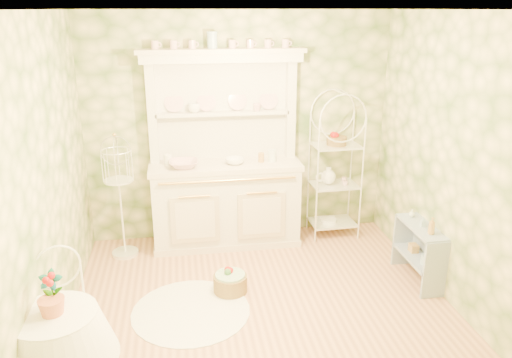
{
  "coord_description": "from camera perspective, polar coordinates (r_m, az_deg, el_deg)",
  "views": [
    {
      "loc": [
        -0.72,
        -3.99,
        2.71
      ],
      "look_at": [
        0.0,
        0.5,
        1.15
      ],
      "focal_mm": 35.0,
      "sensor_mm": 36.0,
      "label": 1
    }
  ],
  "objects": [
    {
      "name": "floor",
      "position": [
        4.87,
        0.96,
        -14.84
      ],
      "size": [
        3.6,
        3.6,
        0.0
      ],
      "primitive_type": "plane",
      "color": "tan",
      "rests_on": "ground"
    },
    {
      "name": "ceiling",
      "position": [
        4.05,
        1.18,
        18.8
      ],
      "size": [
        3.6,
        3.6,
        0.0
      ],
      "primitive_type": "plane",
      "color": "white",
      "rests_on": "floor"
    },
    {
      "name": "wall_left",
      "position": [
        4.35,
        -22.99,
        -0.83
      ],
      "size": [
        3.6,
        3.6,
        0.0
      ],
      "primitive_type": "plane",
      "color": "beige",
      "rests_on": "floor"
    },
    {
      "name": "wall_right",
      "position": [
        4.91,
        22.24,
        1.41
      ],
      "size": [
        3.6,
        3.6,
        0.0
      ],
      "primitive_type": "plane",
      "color": "beige",
      "rests_on": "floor"
    },
    {
      "name": "wall_back",
      "position": [
        5.99,
        -1.97,
        5.81
      ],
      "size": [
        3.6,
        3.6,
        0.0
      ],
      "primitive_type": "plane",
      "color": "beige",
      "rests_on": "floor"
    },
    {
      "name": "wall_front",
      "position": [
        2.67,
        7.95,
        -11.84
      ],
      "size": [
        3.6,
        3.6,
        0.0
      ],
      "primitive_type": "plane",
      "color": "beige",
      "rests_on": "floor"
    },
    {
      "name": "kitchen_dresser",
      "position": [
        5.75,
        -3.58,
        3.11
      ],
      "size": [
        1.87,
        0.61,
        2.29
      ],
      "primitive_type": "cube",
      "color": "white",
      "rests_on": "floor"
    },
    {
      "name": "bakers_rack",
      "position": [
        6.14,
        9.03,
        1.21
      ],
      "size": [
        0.55,
        0.4,
        1.73
      ],
      "primitive_type": "cube",
      "rotation": [
        0.0,
        0.0,
        0.03
      ],
      "color": "white",
      "rests_on": "floor"
    },
    {
      "name": "side_shelf",
      "position": [
        5.49,
        18.09,
        -8.22
      ],
      "size": [
        0.28,
        0.69,
        0.58
      ],
      "primitive_type": "cube",
      "rotation": [
        0.0,
        0.0,
        -0.04
      ],
      "color": "#90A1B9",
      "rests_on": "floor"
    },
    {
      "name": "round_table",
      "position": [
        4.03,
        -21.52,
        -18.45
      ],
      "size": [
        0.8,
        0.8,
        0.7
      ],
      "primitive_type": "cylinder",
      "rotation": [
        0.0,
        0.0,
        0.31
      ],
      "color": "white",
      "rests_on": "floor"
    },
    {
      "name": "cafe_chair",
      "position": [
        4.23,
        -21.47,
        -16.02
      ],
      "size": [
        0.45,
        0.45,
        0.76
      ],
      "primitive_type": "cube",
      "rotation": [
        0.0,
        0.0,
        0.37
      ],
      "color": "white",
      "rests_on": "floor"
    },
    {
      "name": "birdcage_stand",
      "position": [
        5.76,
        -15.29,
        -1.74
      ],
      "size": [
        0.38,
        0.38,
        1.48
      ],
      "primitive_type": "cube",
      "rotation": [
        0.0,
        0.0,
        -0.09
      ],
      "color": "white",
      "rests_on": "floor"
    },
    {
      "name": "floor_basket",
      "position": [
        5.12,
        -2.96,
        -11.74
      ],
      "size": [
        0.41,
        0.41,
        0.2
      ],
      "primitive_type": "cylinder",
      "rotation": [
        0.0,
        0.0,
        -0.43
      ],
      "color": "olive",
      "rests_on": "floor"
    },
    {
      "name": "lace_rug",
      "position": [
        4.9,
        -7.45,
        -14.75
      ],
      "size": [
        1.27,
        1.27,
        0.01
      ],
      "primitive_type": "cylinder",
      "rotation": [
        0.0,
        0.0,
        0.15
      ],
      "color": "white",
      "rests_on": "floor"
    },
    {
      "name": "bowl_floral",
      "position": [
        5.67,
        -8.25,
        1.38
      ],
      "size": [
        0.34,
        0.34,
        0.08
      ],
      "primitive_type": "imported",
      "rotation": [
        0.0,
        0.0,
        0.02
      ],
      "color": "white",
      "rests_on": "kitchen_dresser"
    },
    {
      "name": "bowl_white",
      "position": [
        5.75,
        -2.43,
        1.81
      ],
      "size": [
        0.27,
        0.27,
        0.07
      ],
      "primitive_type": "imported",
      "rotation": [
        0.0,
        0.0,
        0.26
      ],
      "color": "white",
      "rests_on": "kitchen_dresser"
    },
    {
      "name": "cup_left",
      "position": [
        5.78,
        -7.08,
        7.83
      ],
      "size": [
        0.17,
        0.17,
        0.11
      ],
      "primitive_type": "imported",
      "rotation": [
        0.0,
        0.0,
        -0.26
      ],
      "color": "white",
      "rests_on": "kitchen_dresser"
    },
    {
      "name": "cup_right",
      "position": [
        5.82,
        0.12,
        8.06
      ],
      "size": [
        0.12,
        0.12,
        0.09
      ],
      "primitive_type": "imported",
      "rotation": [
        0.0,
        0.0,
        -0.4
      ],
      "color": "white",
      "rests_on": "kitchen_dresser"
    },
    {
      "name": "potted_geranium",
      "position": [
        3.79,
        -22.25,
        -11.98
      ],
      "size": [
        0.16,
        0.11,
        0.3
      ],
      "primitive_type": "imported",
      "rotation": [
        0.0,
        0.0,
        0.01
      ],
      "color": "#3F7238",
      "rests_on": "round_table"
    },
    {
      "name": "bottle_amber",
      "position": [
        5.18,
        19.42,
        -5.26
      ],
      "size": [
        0.08,
        0.08,
        0.17
      ],
      "primitive_type": "imported",
      "rotation": [
        0.0,
        0.0,
        0.25
      ],
      "color": "#B18641",
      "rests_on": "side_shelf"
    },
    {
      "name": "bottle_blue",
      "position": [
        5.33,
        18.54,
        -4.8
      ],
      "size": [
        0.05,
        0.05,
        0.1
      ],
      "primitive_type": "imported",
      "rotation": [
        0.0,
        0.0,
        -0.07
      ],
      "color": "#9DBCCD",
      "rests_on": "side_shelf"
    },
    {
      "name": "bottle_glass",
      "position": [
        5.54,
        17.37,
        -3.84
      ],
      "size": [
        0.07,
        0.07,
        0.09
      ],
      "primitive_type": "imported",
      "rotation": [
        0.0,
        0.0,
        0.0
      ],
      "color": "silver",
      "rests_on": "side_shelf"
    }
  ]
}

